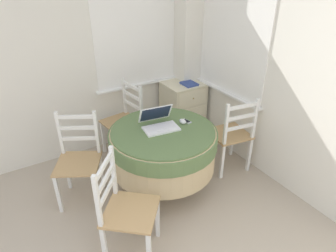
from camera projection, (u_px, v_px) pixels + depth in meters
name	position (u px, v px, depth m)	size (l,w,h in m)	color
corner_room_shell	(178.00, 71.00, 2.88)	(4.50, 4.90, 2.55)	white
round_dining_table	(163.00, 146.00, 3.07)	(1.10, 1.10, 0.73)	#4C3D2D
laptop	(159.00, 123.00, 3.01)	(0.38, 0.35, 0.20)	white
computer_mouse	(183.00, 121.00, 3.09)	(0.06, 0.09, 0.05)	white
cell_phone	(186.00, 121.00, 3.13)	(0.07, 0.12, 0.01)	#B2B7BC
dining_chair_near_back_window	(125.00, 121.00, 3.73)	(0.47, 0.47, 0.93)	tan
dining_chair_near_right_window	(231.00, 135.00, 3.43)	(0.48, 0.47, 0.93)	tan
dining_chair_camera_near	(125.00, 210.00, 2.40)	(0.59, 0.59, 0.93)	tan
dining_chair_left_flank	(79.00, 160.00, 2.99)	(0.57, 0.56, 0.93)	tan
corner_cabinet	(183.00, 108.00, 4.22)	(0.52, 0.50, 0.76)	beige
book_on_cabinet	(189.00, 84.00, 3.97)	(0.17, 0.21, 0.02)	#33478C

